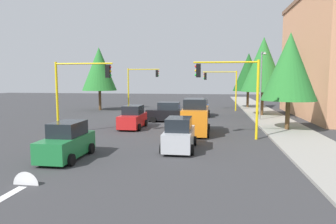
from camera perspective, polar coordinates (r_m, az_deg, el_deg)
The scene contains 19 objects.
ground_plane at distance 28.51m, azimuth -0.55°, elevation -2.39°, with size 120.00×120.00×0.00m, color #353538.
sidewalk_kerb at distance 33.66m, azimuth 18.80°, elevation -1.27°, with size 80.00×4.00×0.15m, color gray.
lane_arrow_near at distance 18.43m, azimuth -15.65°, elevation -7.36°, with size 2.40×1.10×1.10m.
lane_arrow_mid at distance 13.40m, azimuth -26.41°, elevation -12.94°, with size 2.40×1.10×1.10m.
traffic_signal_near_right at distance 24.06m, azimuth -16.41°, elevation 5.21°, with size 0.36×4.59×5.57m.
traffic_signal_far_left at distance 41.87m, azimuth 10.19°, elevation 5.50°, with size 0.36×4.59×5.38m.
traffic_signal_far_right at distance 43.05m, azimuth -5.18°, elevation 5.93°, with size 0.36×4.59×5.77m.
traffic_signal_near_left at distance 21.88m, azimuth 11.84°, elevation 5.29°, with size 0.36×4.59×5.59m.
street_lamp_curbside at distance 31.82m, azimuth 17.21°, elevation 6.09°, with size 2.15×0.28×7.00m.
tree_roadside_near at distance 26.57m, azimuth 21.91°, elevation 7.90°, with size 4.37×4.37×7.99m.
tree_roadside_far at distance 46.14m, azimuth 14.90°, elevation 7.27°, with size 4.40×4.40×8.05m.
tree_roadside_mid at distance 36.32m, azimuth 17.49°, elevation 8.52°, with size 4.90×4.90×8.98m.
tree_opposite_side at distance 42.74m, azimuth -12.82°, elevation 7.89°, with size 4.68×4.68×8.57m.
delivery_van_orange at distance 23.63m, azimuth 5.19°, elevation -1.05°, with size 4.80×2.22×2.77m.
car_black at distance 30.37m, azimuth -0.11°, elevation -0.15°, with size 2.00×4.04×1.98m.
car_blue at distance 35.14m, azimuth 6.22°, elevation 0.67°, with size 4.18×1.98×1.98m.
car_green at distance 17.19m, azimuth -18.49°, elevation -5.39°, with size 4.01×1.93×1.98m.
car_red at distance 26.57m, azimuth -6.65°, elevation -1.11°, with size 4.11×1.99×1.98m.
car_silver at distance 18.34m, azimuth 2.13°, elevation -4.35°, with size 4.04×1.93×1.98m.
Camera 1 is at (27.84, 4.41, 4.25)m, focal length 32.39 mm.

